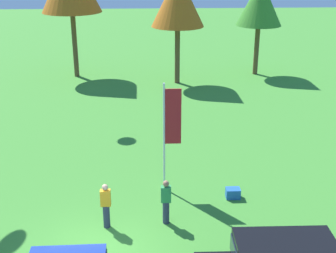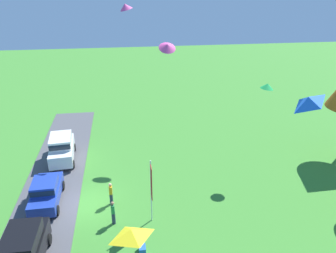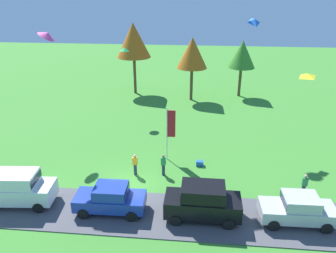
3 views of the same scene
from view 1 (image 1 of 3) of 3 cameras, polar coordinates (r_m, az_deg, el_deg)
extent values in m
cylinder|color=#2D334C|center=(16.99, -7.50, -10.78)|extent=(0.24, 0.24, 0.88)
cube|color=orange|center=(16.61, -7.63, -8.62)|extent=(0.36, 0.22, 0.60)
sphere|color=tan|center=(16.40, -7.70, -7.35)|extent=(0.22, 0.22, 0.22)
cylinder|color=#2D334C|center=(17.07, -0.25, -10.39)|extent=(0.24, 0.24, 0.88)
cube|color=#2D8E47|center=(16.69, -0.25, -8.24)|extent=(0.36, 0.22, 0.60)
sphere|color=#9E7051|center=(16.49, -0.25, -6.97)|extent=(0.22, 0.22, 0.22)
cylinder|color=brown|center=(35.68, -11.29, 9.74)|extent=(0.36, 0.36, 4.76)
cylinder|color=brown|center=(33.37, 1.14, 8.70)|extent=(0.36, 0.36, 4.04)
cylinder|color=brown|center=(36.38, 10.73, 9.15)|extent=(0.36, 0.36, 3.71)
cone|color=#387F28|center=(35.80, 11.13, 14.67)|extent=(3.34, 3.34, 3.34)
cylinder|color=silver|center=(18.44, -0.48, -1.45)|extent=(0.08, 0.08, 4.53)
cube|color=red|center=(18.11, 0.62, 1.20)|extent=(0.64, 0.04, 2.26)
cube|color=blue|center=(18.90, 7.92, -8.05)|extent=(0.56, 0.40, 0.40)
camera|label=2|loc=(24.19, 52.29, 26.22)|focal=35.00mm
camera|label=3|loc=(8.27, 156.75, 7.29)|focal=35.00mm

